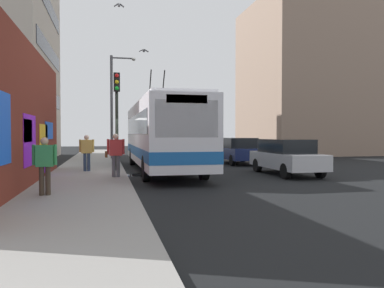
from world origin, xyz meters
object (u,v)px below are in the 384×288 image
(pedestrian_near_wall, at_px, (45,162))
(traffic_light, at_px, (117,105))
(parked_car_silver, at_px, (286,156))
(parked_car_navy, at_px, (238,150))
(city_bus, at_px, (161,133))
(pedestrian_at_curb, at_px, (116,152))
(street_lamp, at_px, (114,100))
(pedestrian_midblock, at_px, (87,150))

(pedestrian_near_wall, xyz_separation_m, traffic_light, (6.54, -2.11, 2.05))
(parked_car_silver, xyz_separation_m, parked_car_navy, (6.36, -0.00, 0.00))
(parked_car_navy, distance_m, pedestrian_near_wall, 14.48)
(city_bus, xyz_separation_m, pedestrian_near_wall, (-7.47, 4.26, -0.79))
(pedestrian_at_curb, bearing_deg, traffic_light, -2.86)
(city_bus, bearing_deg, pedestrian_at_curb, 146.37)
(city_bus, relative_size, pedestrian_near_wall, 7.68)
(parked_car_silver, xyz_separation_m, traffic_light, (1.94, 7.35, 2.29))
(street_lamp, bearing_deg, parked_car_silver, -146.16)
(parked_car_silver, bearing_deg, city_bus, 61.11)
(pedestrian_near_wall, relative_size, traffic_light, 0.36)
(city_bus, height_order, pedestrian_at_curb, city_bus)
(pedestrian_midblock, distance_m, traffic_light, 2.43)
(city_bus, distance_m, pedestrian_near_wall, 8.64)
(parked_car_navy, xyz_separation_m, pedestrian_midblock, (-4.25, 8.68, 0.26))
(city_bus, height_order, parked_car_navy, city_bus)
(pedestrian_midblock, xyz_separation_m, street_lamp, (8.73, -1.41, 3.03))
(parked_car_navy, xyz_separation_m, pedestrian_at_curb, (-6.91, 7.47, 0.30))
(city_bus, distance_m, traffic_light, 2.66)
(pedestrian_near_wall, distance_m, pedestrian_midblock, 6.76)
(traffic_light, bearing_deg, street_lamp, -0.51)
(city_bus, xyz_separation_m, pedestrian_at_curb, (-3.42, 2.27, -0.73))
(parked_car_silver, xyz_separation_m, pedestrian_near_wall, (-4.60, 9.46, 0.24))
(parked_car_silver, distance_m, pedestrian_near_wall, 10.53)
(parked_car_silver, height_order, pedestrian_midblock, pedestrian_midblock)
(pedestrian_near_wall, height_order, traffic_light, traffic_light)
(parked_car_silver, xyz_separation_m, street_lamp, (10.84, 7.27, 3.30))
(pedestrian_midblock, bearing_deg, pedestrian_at_curb, -155.58)
(street_lamp, bearing_deg, pedestrian_at_curb, 178.97)
(city_bus, distance_m, pedestrian_at_curb, 4.17)
(parked_car_silver, bearing_deg, pedestrian_midblock, 76.34)
(pedestrian_at_curb, xyz_separation_m, street_lamp, (11.39, -0.20, 3.00))
(pedestrian_midblock, height_order, traffic_light, traffic_light)
(parked_car_navy, bearing_deg, pedestrian_near_wall, 139.19)
(parked_car_navy, height_order, pedestrian_at_curb, pedestrian_at_curb)
(parked_car_navy, bearing_deg, parked_car_silver, 180.00)
(traffic_light, relative_size, street_lamp, 0.64)
(pedestrian_at_curb, bearing_deg, pedestrian_midblock, 24.42)
(parked_car_navy, xyz_separation_m, pedestrian_near_wall, (-10.96, 9.46, 0.24))
(city_bus, xyz_separation_m, traffic_light, (-0.92, 2.15, 1.26))
(parked_car_silver, height_order, pedestrian_at_curb, pedestrian_at_curb)
(parked_car_navy, relative_size, pedestrian_midblock, 2.64)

